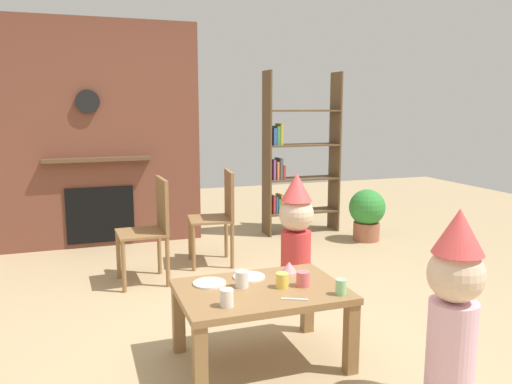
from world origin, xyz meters
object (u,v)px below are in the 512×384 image
Objects in this scene: bookshelf at (295,160)px; child_in_pink at (296,232)px; paper_cup_near_right at (227,298)px; paper_cup_center at (341,287)px; coffee_table at (261,300)px; paper_cup_near_left at (303,279)px; paper_cup_far_right at (242,279)px; child_with_cone_hat at (454,303)px; dining_chair_middle at (220,211)px; paper_cup_far_left at (282,280)px; dining_chair_left at (152,224)px; birthday_cake_slice at (289,267)px; paper_plate_front at (249,277)px; potted_plant_tall at (367,212)px; paper_plate_rear at (209,283)px.

child_in_pink is (-0.83, -1.93, -0.34)m from bookshelf.
paper_cup_center is at bearing -4.12° from paper_cup_near_right.
coffee_table is 10.91× the size of paper_cup_near_left.
child_in_pink is at bearing 49.89° from paper_cup_far_right.
dining_chair_middle is (-0.48, 2.66, -0.03)m from child_with_cone_hat.
paper_cup_far_left is at bearing -114.92° from bookshelf.
dining_chair_left is at bearing -146.96° from bookshelf.
birthday_cake_slice is (0.15, 0.24, -0.01)m from paper_cup_far_left.
paper_cup_far_right reaches higher than paper_cup_near_right.
paper_cup_near_right is 0.47m from paper_plate_front.
paper_cup_far_left reaches higher than coffee_table.
dining_chair_middle reaches higher than coffee_table.
paper_cup_center is 0.89× the size of birthday_cake_slice.
paper_cup_far_right is (-1.55, -2.78, -0.37)m from bookshelf.
dining_chair_left is 2.55m from potted_plant_tall.
dining_chair_middle is (-0.34, 1.03, -0.01)m from child_in_pink.
paper_cup_near_left is at bearing -112.71° from bookshelf.
paper_plate_rear is at bearing 79.90° from dining_chair_middle.
dining_chair_left is (-1.02, 0.72, -0.01)m from child_in_pink.
paper_cup_center is 0.60m from paper_plate_front.
paper_plate_rear is (-0.26, -0.03, 0.00)m from paper_plate_front.
paper_cup_near_right is (-0.26, -0.20, 0.12)m from coffee_table.
potted_plant_tall reaches higher than coffee_table.
paper_cup_near_right is 0.11× the size of dining_chair_middle.
dining_chair_left is at bearing -90.92° from child_in_pink.
potted_plant_tall reaches higher than paper_plate_rear.
paper_plate_front is at bearing 102.95° from dining_chair_left.
paper_cup_center is 0.09× the size of child_in_pink.
paper_plate_rear is 3.12m from potted_plant_tall.
potted_plant_tall reaches higher than paper_cup_center.
bookshelf is 19.91× the size of paper_cup_near_right.
dining_chair_middle is (0.55, 1.78, 0.05)m from paper_plate_rear.
bookshelf is 1.98× the size of coffee_table.
paper_cup_far_left is 0.26m from paper_plate_front.
birthday_cake_slice is 2.71m from potted_plant_tall.
child_with_cone_hat is 1.74× the size of potted_plant_tall.
dining_chair_middle is at bearing -142.64° from bookshelf.
paper_plate_front is 0.34× the size of potted_plant_tall.
paper_plate_front is at bearing 92.58° from coffee_table.
paper_plate_rear is at bearing 147.91° from paper_cup_center.
paper_plate_rear is (-0.17, 0.11, -0.04)m from paper_cup_far_right.
paper_plate_front is (-0.25, 0.24, -0.04)m from paper_cup_near_left.
paper_cup_near_right is 0.67m from birthday_cake_slice.
birthday_cake_slice is at bearing 7.30° from child_in_pink.
paper_plate_front is at bearing 57.06° from paper_cup_near_right.
child_in_pink is (0.35, 0.70, 0.04)m from birthday_cake_slice.
paper_plate_rear is (-0.00, 0.36, -0.04)m from paper_cup_near_right.
bookshelf is at bearing 65.68° from birthday_cake_slice.
dining_chair_middle is at bearing -157.82° from dining_chair_left.
potted_plant_tall is at bearing 55.75° from paper_cup_center.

